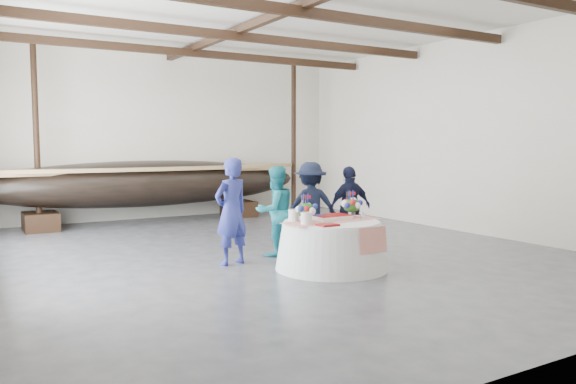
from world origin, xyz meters
TOP-DOWN VIEW (x-y plane):
  - floor at (0.00, 0.00)m, footprint 10.00×12.00m
  - wall_back at (0.00, 6.00)m, footprint 10.00×0.02m
  - wall_right at (5.00, 0.00)m, footprint 0.02×12.00m
  - ceiling at (0.00, 0.00)m, footprint 10.00×12.00m
  - pavilion_structure at (0.00, 0.86)m, footprint 9.80×11.76m
  - longboat_display at (-0.90, 5.10)m, footprint 8.61×1.72m
  - banquet_table at (0.11, -1.69)m, footprint 1.84×1.84m
  - tabletop_items at (0.09, -1.59)m, footprint 1.75×0.95m
  - guest_woman_blue at (-1.16, -0.56)m, footprint 0.75×0.59m
  - guest_woman_teal at (-0.15, -0.27)m, footprint 0.86×0.70m
  - guest_man_left at (0.67, -0.19)m, footprint 1.23×0.90m
  - guest_man_right at (1.45, -0.41)m, footprint 0.95×0.41m

SIDE VIEW (x-z plane):
  - floor at x=0.00m, z-range -0.01..0.01m
  - banquet_table at x=0.11m, z-range 0.00..0.79m
  - guest_man_right at x=1.45m, z-range 0.00..1.61m
  - guest_woman_teal at x=-0.15m, z-range 0.00..1.65m
  - guest_man_left at x=0.67m, z-range 0.00..1.70m
  - guest_woman_blue at x=-1.16m, z-range 0.00..1.82m
  - tabletop_items at x=0.09m, z-range 0.74..1.14m
  - longboat_display at x=-0.90m, z-range 0.22..1.84m
  - wall_back at x=0.00m, z-range 0.00..4.50m
  - wall_right at x=5.00m, z-range 0.00..4.50m
  - pavilion_structure at x=0.00m, z-range 1.75..6.25m
  - ceiling at x=0.00m, z-range 4.50..4.50m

